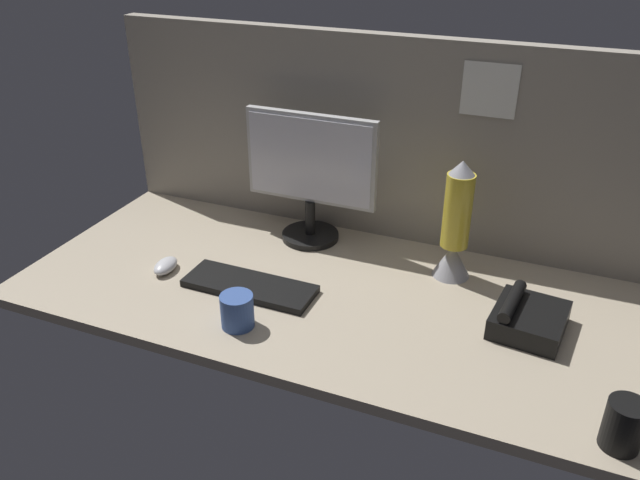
% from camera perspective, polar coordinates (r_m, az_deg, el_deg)
% --- Properties ---
extents(ground_plane, '(1.80, 0.80, 0.03)m').
position_cam_1_polar(ground_plane, '(1.77, 2.01, -4.88)').
color(ground_plane, tan).
extents(cubicle_wall_back, '(1.80, 0.06, 0.62)m').
position_cam_1_polar(cubicle_wall_back, '(1.95, 6.13, 8.88)').
color(cubicle_wall_back, gray).
rests_on(cubicle_wall_back, ground_plane).
extents(monitor, '(0.42, 0.18, 0.41)m').
position_cam_1_polar(monitor, '(1.94, -0.85, 6.12)').
color(monitor, black).
rests_on(monitor, ground_plane).
extents(keyboard, '(0.37, 0.13, 0.02)m').
position_cam_1_polar(keyboard, '(1.77, -6.33, -4.12)').
color(keyboard, black).
rests_on(keyboard, ground_plane).
extents(mouse, '(0.07, 0.10, 0.03)m').
position_cam_1_polar(mouse, '(1.90, -13.69, -2.26)').
color(mouse, silver).
rests_on(mouse, ground_plane).
extents(mug_black_travel, '(0.08, 0.08, 0.11)m').
position_cam_1_polar(mug_black_travel, '(1.42, 25.58, -14.75)').
color(mug_black_travel, black).
rests_on(mug_black_travel, ground_plane).
extents(mug_ceramic_blue, '(0.08, 0.08, 0.09)m').
position_cam_1_polar(mug_ceramic_blue, '(1.62, -7.44, -6.32)').
color(mug_ceramic_blue, '#38569E').
rests_on(mug_ceramic_blue, ground_plane).
extents(lava_lamp, '(0.11, 0.11, 0.35)m').
position_cam_1_polar(lava_lamp, '(1.80, 12.06, 0.93)').
color(lava_lamp, '#A5A5AD').
rests_on(lava_lamp, ground_plane).
extents(desk_phone, '(0.19, 0.21, 0.09)m').
position_cam_1_polar(desk_phone, '(1.68, 18.12, -6.70)').
color(desk_phone, black).
rests_on(desk_phone, ground_plane).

